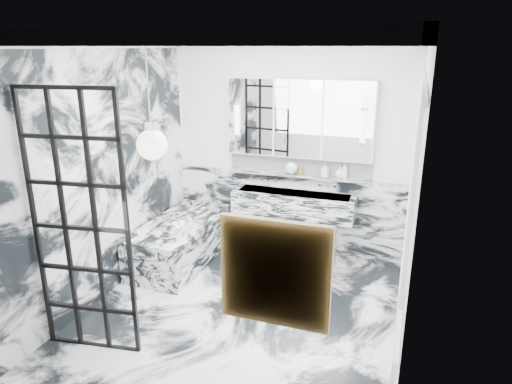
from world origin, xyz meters
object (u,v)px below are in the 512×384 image
at_px(trough_sink, 294,203).
at_px(bathtub, 182,241).
at_px(mirror_cabinet, 299,119).
at_px(crittall_door, 80,228).

xyz_separation_m(trough_sink, bathtub, (-1.33, -0.66, -0.45)).
height_order(trough_sink, mirror_cabinet, mirror_cabinet).
distance_m(mirror_cabinet, bathtub, 2.20).
relative_size(crittall_door, trough_sink, 1.49).
bearing_deg(bathtub, trough_sink, 26.48).
relative_size(crittall_door, bathtub, 1.45).
relative_size(trough_sink, bathtub, 0.97).
bearing_deg(crittall_door, mirror_cabinet, 56.96).
bearing_deg(bathtub, mirror_cabinet, 32.06).
bearing_deg(mirror_cabinet, bathtub, -147.94).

